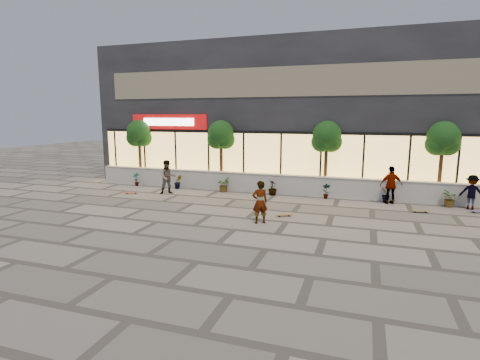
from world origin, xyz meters
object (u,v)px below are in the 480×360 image
(tree_east, at_px, (443,141))
(skater_right_far, at_px, (472,192))
(skateboard_right_near, at_px, (421,211))
(skateboard_right_far, at_px, (480,211))
(tree_midwest, at_px, (221,136))
(skateboard_left, at_px, (131,192))
(tree_west, at_px, (139,135))
(skater_left, at_px, (168,177))
(tree_mideast, at_px, (327,138))
(skater_right_near, at_px, (391,185))
(skater_center, at_px, (260,202))
(skateboard_center, at_px, (284,215))

(tree_east, xyz_separation_m, skater_right_far, (1.10, -1.40, -2.20))
(skateboard_right_near, bearing_deg, skateboard_right_far, 5.64)
(tree_midwest, bearing_deg, skateboard_left, -139.43)
(tree_west, relative_size, skater_left, 2.15)
(tree_midwest, distance_m, skateboard_left, 5.93)
(skater_left, bearing_deg, tree_midwest, 17.95)
(tree_mideast, height_order, skateboard_right_far, tree_mideast)
(tree_midwest, relative_size, tree_mideast, 1.00)
(skater_right_far, bearing_deg, tree_east, -37.13)
(tree_west, height_order, skateboard_left, tree_west)
(skateboard_left, bearing_deg, skater_right_far, -17.19)
(tree_west, height_order, tree_midwest, same)
(tree_mideast, relative_size, skater_right_near, 2.15)
(tree_west, relative_size, skateboard_right_far, 4.66)
(skater_right_far, bearing_deg, skateboard_right_near, 46.22)
(tree_midwest, height_order, skater_center, tree_midwest)
(skater_right_far, xyz_separation_m, skateboard_right_near, (-2.20, -1.36, -0.71))
(tree_east, relative_size, skater_center, 2.31)
(tree_east, xyz_separation_m, skater_left, (-13.54, -2.69, -2.07))
(skater_left, relative_size, skater_right_far, 1.16)
(skateboard_left, bearing_deg, skateboard_right_near, -21.53)
(tree_east, height_order, skater_right_near, tree_east)
(tree_mideast, relative_size, skateboard_left, 5.25)
(tree_west, height_order, skater_center, tree_west)
(skater_center, xyz_separation_m, skater_left, (-6.21, 3.87, 0.06))
(tree_east, bearing_deg, tree_mideast, 180.00)
(tree_west, xyz_separation_m, skateboard_right_near, (15.90, -2.76, -2.91))
(tree_east, height_order, skateboard_center, tree_east)
(tree_west, bearing_deg, skater_left, -37.83)
(skater_right_far, height_order, skateboard_right_far, skater_right_far)
(tree_west, distance_m, tree_mideast, 11.50)
(skater_right_near, height_order, skateboard_right_far, skater_right_near)
(tree_midwest, relative_size, skater_center, 2.31)
(tree_east, distance_m, skater_right_near, 3.38)
(skateboard_left, bearing_deg, skater_center, -45.47)
(tree_midwest, distance_m, skater_left, 3.96)
(skater_right_far, bearing_deg, skater_left, 19.66)
(tree_mideast, height_order, skater_right_far, tree_mideast)
(tree_west, xyz_separation_m, skateboard_center, (10.38, -5.28, -2.92))
(tree_mideast, height_order, skateboard_right_near, tree_mideast)
(skater_center, distance_m, skateboard_right_far, 9.80)
(skater_right_near, xyz_separation_m, skateboard_right_near, (1.17, -1.36, -0.84))
(skateboard_left, bearing_deg, skater_left, -4.31)
(tree_midwest, bearing_deg, skateboard_right_near, -14.84)
(tree_midwest, bearing_deg, skater_right_far, -6.34)
(tree_west, height_order, skater_left, tree_west)
(skateboard_left, xyz_separation_m, skateboard_right_near, (14.32, 0.60, -0.00))
(tree_east, xyz_separation_m, skater_right_near, (-2.27, -1.40, -2.07))
(tree_east, distance_m, skater_left, 13.96)
(skater_right_near, distance_m, skateboard_left, 13.32)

